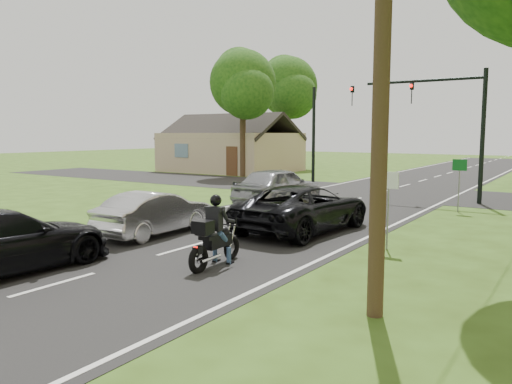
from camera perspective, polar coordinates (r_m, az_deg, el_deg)
ground at (r=13.94m, az=-8.32°, el=-6.41°), size 140.00×140.00×0.00m
road at (r=22.27m, az=9.09°, el=-1.49°), size 8.00×100.00×0.01m
cross_road at (r=27.81m, az=14.22°, el=-0.00°), size 60.00×7.00×0.01m
motorcycle_rider at (r=11.86m, az=-4.81°, el=-5.27°), size 0.57×2.02×1.74m
dark_suv at (r=16.14m, az=5.47°, el=-1.82°), size 2.84×5.55×1.50m
silver_sedan at (r=15.84m, az=-11.46°, el=-2.36°), size 1.58×4.14×1.35m
silver_suv at (r=22.05m, az=2.55°, el=0.70°), size 2.22×4.99×1.67m
traffic_signal at (r=24.79m, az=20.31°, el=8.57°), size 6.38×0.44×6.00m
signal_pole_far at (r=31.52m, az=6.60°, el=6.38°), size 0.20×0.20×6.00m
utility_pole_near at (r=8.81m, az=14.35°, el=19.24°), size 1.60×0.28×10.00m
sign_white at (r=13.88m, az=14.87°, el=0.08°), size 0.55×0.07×2.12m
sign_green at (r=21.54m, az=22.23°, el=2.08°), size 0.55×0.07×2.12m
tree_left_near at (r=36.57m, az=-1.38°, el=12.00°), size 5.12×4.96×9.22m
tree_left_far at (r=46.08m, az=3.82°, el=11.63°), size 5.76×5.58×10.14m
house at (r=42.35m, az=-2.84°, el=4.81°), size 10.20×8.00×4.84m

